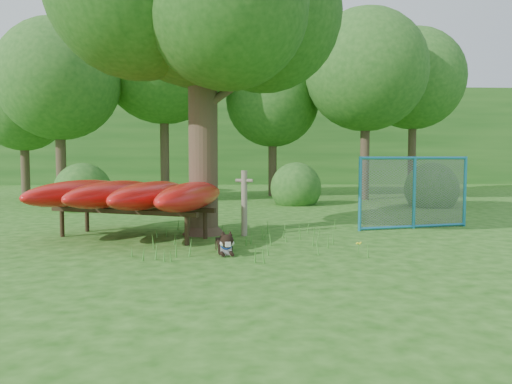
{
  "coord_description": "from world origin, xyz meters",
  "views": [
    {
      "loc": [
        -0.28,
        -8.55,
        1.68
      ],
      "look_at": [
        0.2,
        1.2,
        1.0
      ],
      "focal_mm": 35.0,
      "sensor_mm": 36.0,
      "label": 1
    }
  ],
  "objects": [
    {
      "name": "bg_tree_f",
      "position": [
        -9.0,
        13.0,
        3.73
      ],
      "size": [
        3.6,
        3.6,
        5.55
      ],
      "color": "#3C2E20",
      "rests_on": "ground"
    },
    {
      "name": "wooden_post",
      "position": [
        -0.01,
        2.03,
        0.74
      ],
      "size": [
        0.38,
        0.2,
        1.4
      ],
      "rotation": [
        0.0,
        0.0,
        -0.35
      ],
      "color": "#706654",
      "rests_on": "ground"
    },
    {
      "name": "shrub_right",
      "position": [
        6.5,
        8.0,
        0.0
      ],
      "size": [
        1.8,
        1.8,
        1.8
      ],
      "primitive_type": "sphere",
      "color": "#24581C",
      "rests_on": "ground"
    },
    {
      "name": "husky_dog",
      "position": [
        -0.4,
        0.1,
        0.16
      ],
      "size": [
        0.34,
        1.0,
        0.44
      ],
      "rotation": [
        0.0,
        0.0,
        0.14
      ],
      "color": "black",
      "rests_on": "ground"
    },
    {
      "name": "bg_tree_a",
      "position": [
        -6.5,
        10.0,
        4.48
      ],
      "size": [
        4.4,
        4.4,
        6.7
      ],
      "color": "#3C2E20",
      "rests_on": "ground"
    },
    {
      "name": "kayak_rack",
      "position": [
        -2.35,
        1.89,
        0.91
      ],
      "size": [
        4.23,
        4.57,
        1.19
      ],
      "rotation": [
        0.0,
        0.0,
        -0.4
      ],
      "color": "black",
      "rests_on": "ground"
    },
    {
      "name": "bg_tree_e",
      "position": [
        8.0,
        14.0,
        5.23
      ],
      "size": [
        4.6,
        4.6,
        7.55
      ],
      "color": "#3C2E20",
      "rests_on": "ground"
    },
    {
      "name": "bg_tree_c",
      "position": [
        1.5,
        13.0,
        4.11
      ],
      "size": [
        4.0,
        4.0,
        6.12
      ],
      "color": "#3C2E20",
      "rests_on": "ground"
    },
    {
      "name": "ground",
      "position": [
        0.0,
        0.0,
        0.0
      ],
      "size": [
        80.0,
        80.0,
        0.0
      ],
      "primitive_type": "plane",
      "color": "#1D5210",
      "rests_on": "ground"
    },
    {
      "name": "bg_tree_b",
      "position": [
        -3.0,
        12.0,
        5.61
      ],
      "size": [
        5.2,
        5.2,
        8.22
      ],
      "color": "#3C2E20",
      "rests_on": "ground"
    },
    {
      "name": "shrub_left",
      "position": [
        -5.0,
        7.5,
        0.0
      ],
      "size": [
        1.8,
        1.8,
        1.8
      ],
      "primitive_type": "sphere",
      "color": "#24581C",
      "rests_on": "ground"
    },
    {
      "name": "shrub_mid",
      "position": [
        2.0,
        9.0,
        0.0
      ],
      "size": [
        1.8,
        1.8,
        1.8
      ],
      "primitive_type": "sphere",
      "color": "#24581C",
      "rests_on": "ground"
    },
    {
      "name": "bg_tree_d",
      "position": [
        5.0,
        11.0,
        5.08
      ],
      "size": [
        4.8,
        4.8,
        7.5
      ],
      "color": "#3C2E20",
      "rests_on": "ground"
    },
    {
      "name": "fence_section",
      "position": [
        4.02,
        2.95,
        0.85
      ],
      "size": [
        2.85,
        0.75,
        2.84
      ],
      "rotation": [
        0.0,
        0.0,
        0.24
      ],
      "color": "teal",
      "rests_on": "ground"
    },
    {
      "name": "wooded_hillside",
      "position": [
        0.0,
        28.0,
        3.0
      ],
      "size": [
        80.0,
        12.0,
        6.0
      ],
      "primitive_type": "cube",
      "color": "#24581C",
      "rests_on": "ground"
    },
    {
      "name": "wildflower_clump",
      "position": [
        1.93,
        -0.08,
        0.17
      ],
      "size": [
        0.1,
        0.1,
        0.21
      ],
      "rotation": [
        0.0,
        0.0,
        -0.15
      ],
      "color": "#40842B",
      "rests_on": "ground"
    }
  ]
}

